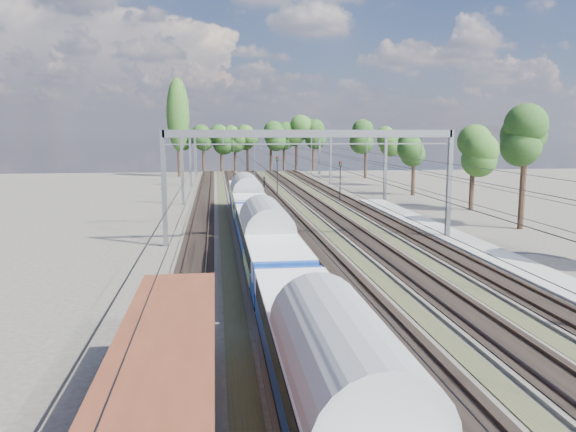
{
  "coord_description": "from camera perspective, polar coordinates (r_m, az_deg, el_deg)",
  "views": [
    {
      "loc": [
        -7.56,
        -13.84,
        8.93
      ],
      "look_at": [
        -2.38,
        26.07,
        2.8
      ],
      "focal_mm": 35.0,
      "sensor_mm": 36.0,
      "label": 1
    }
  ],
  "objects": [
    {
      "name": "platform",
      "position": [
        40.06,
        22.13,
        -4.65
      ],
      "size": [
        3.0,
        70.0,
        0.3
      ],
      "primitive_type": "cube",
      "color": "gray",
      "rests_on": "ground"
    },
    {
      "name": "poplar",
      "position": [
        112.1,
        -11.12,
        10.02
      ],
      "size": [
        4.4,
        4.4,
        19.04
      ],
      "color": "black",
      "rests_on": "ground"
    },
    {
      "name": "emu_train",
      "position": [
        34.69,
        -2.21,
        -1.82
      ],
      "size": [
        3.05,
        64.47,
        4.46
      ],
      "color": "black",
      "rests_on": "ground"
    },
    {
      "name": "catenary",
      "position": [
        67.04,
        -0.64,
        6.5
      ],
      "size": [
        25.65,
        130.0,
        9.0
      ],
      "color": "slate",
      "rests_on": "ground"
    },
    {
      "name": "freight_boxcar",
      "position": [
        16.56,
        -12.18,
        -16.18
      ],
      "size": [
        2.67,
        12.89,
        3.32
      ],
      "color": "black",
      "rests_on": "ground"
    },
    {
      "name": "tree_belt",
      "position": [
        109.43,
        -0.41,
        8.06
      ],
      "size": [
        39.42,
        98.75,
        11.5
      ],
      "color": "black",
      "rests_on": "ground"
    },
    {
      "name": "signal_near",
      "position": [
        77.28,
        -1.1,
        4.6
      ],
      "size": [
        0.37,
        0.34,
        5.45
      ],
      "rotation": [
        0.0,
        0.0,
        -0.21
      ],
      "color": "black",
      "rests_on": "ground"
    },
    {
      "name": "worker",
      "position": [
        87.5,
        -2.39,
        3.42
      ],
      "size": [
        0.48,
        0.71,
        1.9
      ],
      "primitive_type": "imported",
      "rotation": [
        0.0,
        0.0,
        1.61
      ],
      "color": "black",
      "rests_on": "ground"
    },
    {
      "name": "signal_far",
      "position": [
        70.62,
        5.33,
        4.02
      ],
      "size": [
        0.33,
        0.3,
        5.15
      ],
      "rotation": [
        0.0,
        0.0,
        0.07
      ],
      "color": "black",
      "rests_on": "ground"
    },
    {
      "name": "track_bed",
      "position": [
        59.98,
        -0.08,
        0.2
      ],
      "size": [
        21.0,
        130.0,
        0.34
      ],
      "color": "#47423A",
      "rests_on": "ground"
    }
  ]
}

